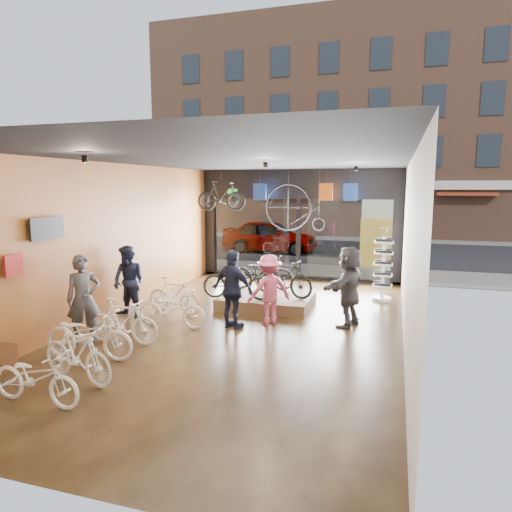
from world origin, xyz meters
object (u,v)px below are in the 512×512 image
at_px(penny_farthing, 298,209).
at_px(customer_5, 349,286).
at_px(floor_bike_3, 123,321).
at_px(customer_2, 233,289).
at_px(box_truck, 392,228).
at_px(display_bike_right, 262,273).
at_px(display_bike_mid, 284,278).
at_px(floor_bike_0, 36,378).
at_px(floor_bike_5, 174,296).
at_px(customer_3, 269,290).
at_px(display_platform, 267,301).
at_px(customer_0, 83,299).
at_px(street_car, 270,236).
at_px(floor_bike_1, 77,354).
at_px(display_bike_left, 237,281).
at_px(floor_bike_4, 172,309).
at_px(hung_bike, 221,196).
at_px(sunglasses_rack, 383,269).
at_px(floor_bike_2, 89,335).
at_px(customer_1, 129,282).

bearing_deg(penny_farthing, customer_5, -62.75).
relative_size(floor_bike_3, customer_2, 0.88).
bearing_deg(customer_5, penny_farthing, -135.50).
height_order(box_truck, display_bike_right, box_truck).
bearing_deg(customer_5, box_truck, -167.42).
distance_m(display_bike_mid, customer_5, 2.14).
relative_size(floor_bike_0, floor_bike_5, 1.00).
height_order(box_truck, customer_3, box_truck).
xyz_separation_m(display_platform, customer_0, (-2.83, -3.90, 0.77)).
relative_size(display_platform, display_bike_right, 1.32).
xyz_separation_m(display_platform, customer_5, (2.29, -1.12, 0.79)).
bearing_deg(display_bike_right, customer_0, 146.19).
distance_m(display_bike_mid, customer_2, 2.19).
bearing_deg(customer_5, street_car, -138.77).
distance_m(floor_bike_1, display_bike_left, 5.12).
bearing_deg(floor_bike_4, customer_5, -73.08).
relative_size(street_car, box_truck, 0.65).
bearing_deg(customer_3, hung_bike, -94.40).
bearing_deg(floor_bike_3, customer_0, 97.92).
height_order(street_car, display_bike_left, street_car).
relative_size(display_bike_mid, sunglasses_rack, 0.96).
distance_m(floor_bike_5, customer_5, 4.38).
height_order(floor_bike_5, display_bike_mid, display_bike_mid).
xyz_separation_m(display_bike_mid, customer_0, (-3.30, -3.90, 0.10)).
height_order(customer_2, sunglasses_rack, customer_2).
xyz_separation_m(box_truck, customer_3, (-2.62, -10.55, -0.60)).
xyz_separation_m(display_bike_left, customer_5, (2.92, -0.53, 0.15)).
bearing_deg(sunglasses_rack, display_platform, -152.49).
bearing_deg(box_truck, floor_bike_1, -108.17).
height_order(box_truck, display_bike_mid, box_truck).
xyz_separation_m(floor_bike_3, customer_3, (2.51, 2.21, 0.35)).
xyz_separation_m(floor_bike_0, floor_bike_1, (0.07, 0.84, 0.08)).
bearing_deg(display_bike_right, hung_bike, 45.02).
bearing_deg(floor_bike_0, floor_bike_3, 7.87).
bearing_deg(floor_bike_4, floor_bike_2, 163.84).
xyz_separation_m(display_platform, sunglasses_rack, (2.97, 1.59, 0.75)).
bearing_deg(customer_0, display_bike_left, 13.78).
bearing_deg(hung_bike, penny_farthing, -80.62).
relative_size(floor_bike_4, customer_3, 0.99).
bearing_deg(hung_bike, display_bike_right, -137.22).
bearing_deg(floor_bike_5, customer_0, 171.40).
xyz_separation_m(floor_bike_0, customer_5, (4.04, 5.31, 0.53)).
bearing_deg(customer_1, floor_bike_2, -60.68).
distance_m(display_bike_left, customer_5, 2.98).
height_order(floor_bike_5, display_bike_left, display_bike_left).
bearing_deg(display_bike_mid, street_car, 35.26).
height_order(floor_bike_2, sunglasses_rack, sunglasses_rack).
relative_size(display_bike_mid, customer_5, 0.92).
bearing_deg(customer_3, display_bike_mid, -128.67).
bearing_deg(floor_bike_0, customer_5, -35.15).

